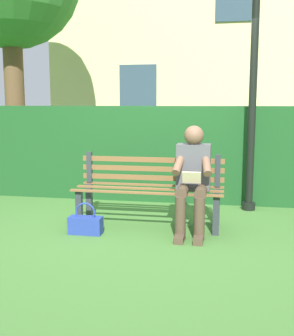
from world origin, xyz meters
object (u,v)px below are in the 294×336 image
(handbag, at_px, (86,224))
(lamp_post, at_px, (254,51))
(park_bench, at_px, (150,188))
(person_seated, at_px, (193,176))

(handbag, distance_m, lamp_post, 3.07)
(park_bench, distance_m, lamp_post, 2.26)
(park_bench, bearing_deg, person_seated, 160.06)
(handbag, height_order, lamp_post, lamp_post)
(park_bench, bearing_deg, handbag, 37.79)
(park_bench, distance_m, handbag, 0.87)
(handbag, bearing_deg, lamp_post, -141.98)
(park_bench, height_order, person_seated, person_seated)
(person_seated, bearing_deg, handbag, 14.88)
(lamp_post, bearing_deg, person_seated, 58.80)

